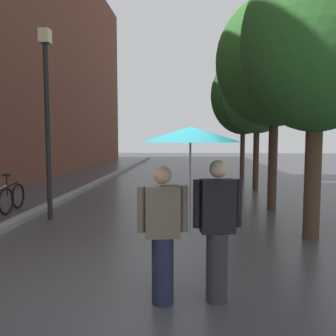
{
  "coord_description": "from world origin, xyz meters",
  "views": [
    {
      "loc": [
        0.8,
        -4.16,
        1.97
      ],
      "look_at": [
        0.31,
        2.93,
        1.35
      ],
      "focal_mm": 37.72,
      "sensor_mm": 36.0,
      "label": 1
    }
  ],
  "objects": [
    {
      "name": "kerb_strip",
      "position": [
        -3.2,
        10.0,
        0.06
      ],
      "size": [
        0.3,
        36.0,
        0.12
      ],
      "primitive_type": "cube",
      "color": "slate",
      "rests_on": "ground"
    },
    {
      "name": "street_tree_0",
      "position": [
        3.12,
        2.76,
        3.77
      ],
      "size": [
        2.84,
        2.84,
        5.51
      ],
      "color": "#473323",
      "rests_on": "ground"
    },
    {
      "name": "ground_plane",
      "position": [
        0.0,
        0.0,
        0.0
      ],
      "size": [
        80.0,
        80.0,
        0.0
      ],
      "primitive_type": "plane",
      "color": "#38383D"
    },
    {
      "name": "street_lamp_post",
      "position": [
        -2.6,
        3.97,
        2.59
      ],
      "size": [
        0.24,
        0.24,
        4.45
      ],
      "color": "black",
      "rests_on": "ground"
    },
    {
      "name": "street_tree_3",
      "position": [
        3.13,
        12.36,
        3.89
      ],
      "size": [
        2.97,
        2.97,
        5.7
      ],
      "color": "#473323",
      "rests_on": "ground"
    },
    {
      "name": "street_tree_1",
      "position": [
        2.97,
        5.48,
        3.95
      ],
      "size": [
        3.12,
        3.12,
        5.68
      ],
      "color": "#473323",
      "rests_on": "ground"
    },
    {
      "name": "street_tree_2",
      "position": [
        3.19,
        9.24,
        3.44
      ],
      "size": [
        2.52,
        2.52,
        4.8
      ],
      "color": "#473323",
      "rests_on": "ground"
    },
    {
      "name": "couple_under_umbrella",
      "position": [
        0.78,
        -0.06,
        1.42
      ],
      "size": [
        1.23,
        1.17,
        2.1
      ],
      "color": "#1E233D",
      "rests_on": "ground"
    },
    {
      "name": "parked_bicycle_4",
      "position": [
        -4.52,
        5.19,
        0.38
      ],
      "size": [
        1.09,
        0.71,
        0.96
      ],
      "color": "black",
      "rests_on": "ground"
    }
  ]
}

